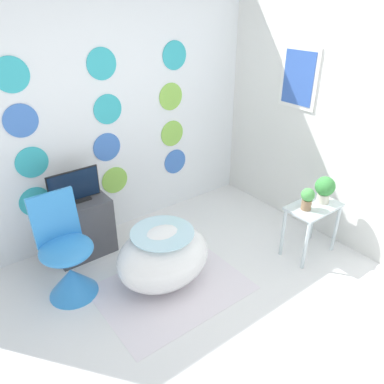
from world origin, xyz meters
TOP-DOWN VIEW (x-y plane):
  - ground_plane at (0.00, 0.00)m, footprint 12.00×12.00m
  - wall_back_dotted at (0.00, 2.07)m, footprint 4.38×0.05m
  - wall_right at (1.71, 1.03)m, footprint 0.06×3.05m
  - rug at (-0.09, 0.84)m, footprint 1.25×0.93m
  - bathtub at (-0.10, 0.97)m, footprint 0.84×0.66m
  - chair at (-0.79, 1.33)m, footprint 0.44×0.44m
  - tv_cabinet at (-0.48, 1.83)m, footprint 0.55×0.39m
  - tv at (-0.48, 1.83)m, footprint 0.48×0.12m
  - vase at (-0.70, 1.70)m, footprint 0.09×0.09m
  - side_table at (1.28, 0.47)m, footprint 0.52×0.32m
  - potted_plant_left at (1.16, 0.47)m, footprint 0.12×0.12m
  - potted_plant_right at (1.39, 0.46)m, footprint 0.19×0.19m

SIDE VIEW (x-z plane):
  - ground_plane at x=0.00m, z-range 0.00..0.00m
  - rug at x=-0.09m, z-range 0.00..0.01m
  - bathtub at x=-0.10m, z-range 0.00..0.55m
  - tv_cabinet at x=-0.48m, z-range 0.00..0.58m
  - chair at x=-0.79m, z-range -0.16..0.74m
  - side_table at x=1.28m, z-range 0.16..0.70m
  - vase at x=-0.70m, z-range 0.57..0.74m
  - potted_plant_left at x=1.16m, z-range 0.55..0.76m
  - potted_plant_right at x=1.39m, z-range 0.55..0.81m
  - tv at x=-0.48m, z-range 0.56..0.87m
  - wall_back_dotted at x=0.00m, z-range 0.00..2.60m
  - wall_right at x=1.71m, z-range 0.00..2.60m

